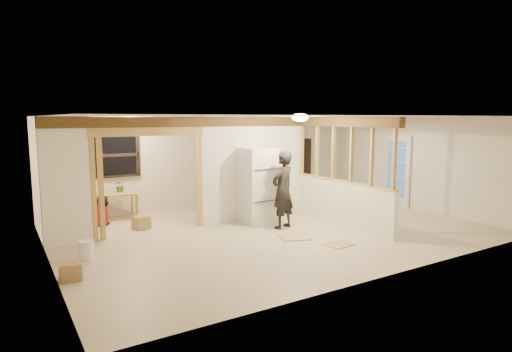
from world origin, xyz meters
TOP-DOWN VIEW (x-y plane):
  - floor at (0.00, 0.00)m, footprint 9.00×6.50m
  - ceiling at (0.00, 0.00)m, footprint 9.00×6.50m
  - wall_back at (0.00, 3.25)m, footprint 9.00×0.01m
  - wall_front at (0.00, -3.25)m, footprint 9.00×0.01m
  - wall_left at (-4.50, 0.00)m, footprint 0.01×6.50m
  - wall_right at (4.50, 0.00)m, footprint 0.01×6.50m
  - partition_left_stub at (-4.05, 1.20)m, footprint 0.90×0.12m
  - partition_center at (0.20, 1.20)m, footprint 2.80×0.12m
  - doorway_frame at (-2.40, 1.20)m, footprint 2.46×0.14m
  - header_beam_back at (-1.00, 1.20)m, footprint 7.00×0.18m
  - header_beam_right at (1.60, -0.40)m, footprint 0.18×3.30m
  - pony_wall at (1.60, -0.40)m, footprint 0.12×3.20m
  - stud_partition at (1.60, -0.40)m, footprint 0.14×3.20m
  - window_back at (-2.60, 3.17)m, footprint 1.12×0.10m
  - french_door at (4.42, 0.40)m, footprint 0.12×0.86m
  - ceiling_dome_main at (0.30, -0.50)m, footprint 0.36×0.36m
  - ceiling_dome_util at (-2.50, 2.30)m, footprint 0.32×0.32m
  - hanging_bulb at (-2.00, 1.60)m, footprint 0.07×0.07m
  - refrigerator at (0.06, 0.78)m, footprint 0.73×0.71m
  - woman at (0.27, 0.05)m, footprint 0.73×0.59m
  - work_table at (-2.77, 2.84)m, footprint 1.12×0.72m
  - potted_plant at (-2.59, 2.93)m, footprint 0.32×0.28m
  - shop_vac at (-3.24, 2.50)m, footprint 0.52×0.52m
  - bookshelf at (2.88, 3.03)m, footprint 0.91×0.30m
  - bucket at (-3.93, 0.07)m, footprint 0.27×0.27m
  - box_util_a at (-2.48, 1.66)m, footprint 0.41×0.38m
  - box_util_b at (-3.75, 1.92)m, footprint 0.39×0.39m
  - box_front at (-4.31, -0.83)m, footprint 0.37×0.32m
  - floor_panel_near at (0.03, -0.70)m, footprint 0.78×0.78m
  - floor_panel_far at (0.46, -1.60)m, footprint 0.53×0.43m

SIDE VIEW (x-z plane):
  - floor at x=0.00m, z-range -0.01..0.00m
  - floor_panel_far at x=0.46m, z-range 0.00..0.02m
  - floor_panel_near at x=0.03m, z-range 0.00..0.02m
  - box_front at x=-4.31m, z-range 0.00..0.26m
  - box_util_a at x=-2.48m, z-range 0.00..0.29m
  - box_util_b at x=-3.75m, z-range 0.00..0.32m
  - bucket at x=-3.93m, z-range 0.00..0.33m
  - work_table at x=-2.77m, z-range 0.00..0.65m
  - shop_vac at x=-3.24m, z-range 0.00..0.66m
  - pony_wall at x=1.60m, z-range 0.00..1.00m
  - potted_plant at x=-2.59m, z-range 0.65..0.98m
  - woman at x=0.27m, z-range 0.00..1.74m
  - refrigerator at x=0.06m, z-range 0.00..1.78m
  - bookshelf at x=2.88m, z-range 0.00..1.82m
  - french_door at x=4.42m, z-range 0.00..2.00m
  - doorway_frame at x=-2.40m, z-range 0.00..2.20m
  - wall_back at x=0.00m, z-range 0.00..2.50m
  - wall_front at x=0.00m, z-range 0.00..2.50m
  - wall_left at x=-4.50m, z-range 0.00..2.50m
  - wall_right at x=4.50m, z-range 0.00..2.50m
  - partition_left_stub at x=-4.05m, z-range 0.00..2.50m
  - partition_center at x=0.20m, z-range 0.00..2.50m
  - window_back at x=-2.60m, z-range 1.00..2.10m
  - stud_partition at x=1.60m, z-range 1.00..2.32m
  - hanging_bulb at x=-2.00m, z-range 2.15..2.22m
  - header_beam_back at x=-1.00m, z-range 2.27..2.49m
  - header_beam_right at x=1.60m, z-range 2.27..2.49m
  - ceiling_dome_main at x=0.30m, z-range 2.40..2.56m
  - ceiling_dome_util at x=-2.50m, z-range 2.41..2.55m
  - ceiling at x=0.00m, z-range 2.50..2.50m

